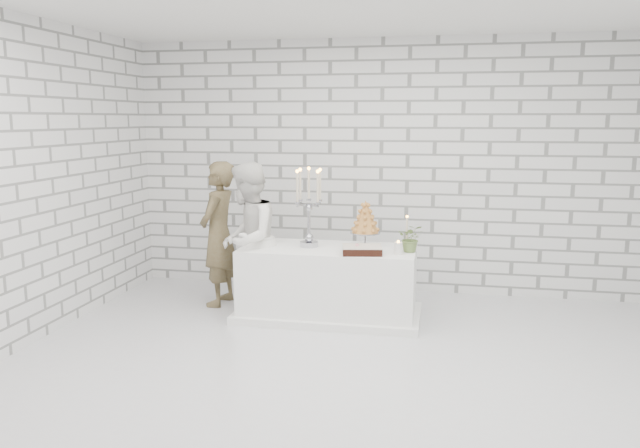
{
  "coord_description": "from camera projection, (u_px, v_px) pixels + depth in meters",
  "views": [
    {
      "loc": [
        0.69,
        -4.79,
        2.07
      ],
      "look_at": [
        -0.45,
        1.02,
        1.05
      ],
      "focal_mm": 34.34,
      "sensor_mm": 36.0,
      "label": 1
    }
  ],
  "objects": [
    {
      "name": "pillar_candle",
      "position": [
        398.0,
        248.0,
        6.02
      ],
      "size": [
        0.1,
        0.1,
        0.12
      ],
      "primitive_type": "cylinder",
      "rotation": [
        0.0,
        0.0,
        0.27
      ],
      "color": "white",
      "rests_on": "cake_table"
    },
    {
      "name": "flowers",
      "position": [
        411.0,
        238.0,
        6.12
      ],
      "size": [
        0.26,
        0.22,
        0.28
      ],
      "primitive_type": "imported",
      "rotation": [
        0.0,
        0.0,
        0.02
      ],
      "color": "#436132",
      "rests_on": "cake_table"
    },
    {
      "name": "groom",
      "position": [
        219.0,
        234.0,
        6.8
      ],
      "size": [
        0.43,
        0.62,
        1.61
      ],
      "primitive_type": "imported",
      "rotation": [
        0.0,
        0.0,
        -1.65
      ],
      "color": "brown",
      "rests_on": "ground"
    },
    {
      "name": "candelabra",
      "position": [
        309.0,
        207.0,
        6.32
      ],
      "size": [
        0.36,
        0.36,
        0.83
      ],
      "primitive_type": null,
      "rotation": [
        0.0,
        0.0,
        0.08
      ],
      "color": "#A5A5B0",
      "rests_on": "cake_table"
    },
    {
      "name": "chocolate_cake",
      "position": [
        362.0,
        250.0,
        6.05
      ],
      "size": [
        0.42,
        0.33,
        0.08
      ],
      "primitive_type": "cube",
      "rotation": [
        0.0,
        0.0,
        0.17
      ],
      "color": "black",
      "rests_on": "cake_table"
    },
    {
      "name": "wall_back",
      "position": [
        381.0,
        167.0,
        7.27
      ],
      "size": [
        6.0,
        0.01,
        3.0
      ],
      "primitive_type": "cube",
      "color": "white",
      "rests_on": "ground"
    },
    {
      "name": "ground",
      "position": [
        350.0,
        370.0,
        5.11
      ],
      "size": [
        6.0,
        5.0,
        0.01
      ],
      "primitive_type": "cube",
      "color": "silver",
      "rests_on": "ground"
    },
    {
      "name": "extra_taper",
      "position": [
        407.0,
        233.0,
        6.3
      ],
      "size": [
        0.08,
        0.08,
        0.32
      ],
      "primitive_type": "cylinder",
      "rotation": [
        0.0,
        0.0,
        -0.33
      ],
      "color": "beige",
      "rests_on": "cake_table"
    },
    {
      "name": "croquembouche",
      "position": [
        365.0,
        223.0,
        6.36
      ],
      "size": [
        0.4,
        0.4,
        0.49
      ],
      "primitive_type": null,
      "rotation": [
        0.0,
        0.0,
        0.32
      ],
      "color": "#A96A2E",
      "rests_on": "cake_table"
    },
    {
      "name": "wall_left",
      "position": [
        16.0,
        184.0,
        5.42
      ],
      "size": [
        0.01,
        5.0,
        3.0
      ],
      "primitive_type": "cube",
      "color": "white",
      "rests_on": "ground"
    },
    {
      "name": "wall_front",
      "position": [
        262.0,
        264.0,
        2.44
      ],
      "size": [
        6.0,
        0.01,
        3.0
      ],
      "primitive_type": "cube",
      "color": "white",
      "rests_on": "ground"
    },
    {
      "name": "cake_table",
      "position": [
        328.0,
        283.0,
        6.4
      ],
      "size": [
        1.8,
        0.8,
        0.75
      ],
      "primitive_type": "cube",
      "color": "white",
      "rests_on": "ground"
    },
    {
      "name": "bride",
      "position": [
        248.0,
        239.0,
        6.45
      ],
      "size": [
        0.67,
        0.83,
        1.63
      ],
      "primitive_type": "imported",
      "rotation": [
        0.0,
        0.0,
        -1.51
      ],
      "color": "white",
      "rests_on": "ground"
    }
  ]
}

